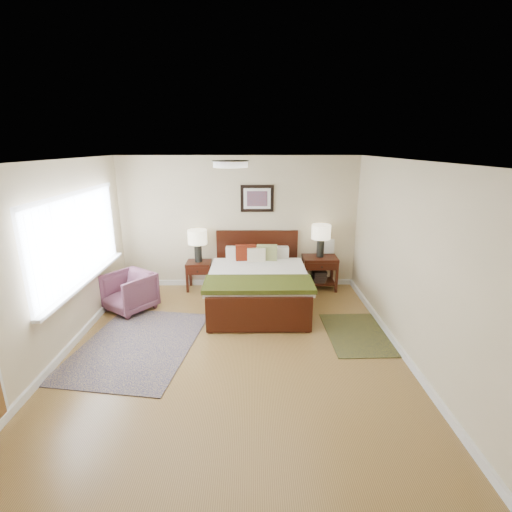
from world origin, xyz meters
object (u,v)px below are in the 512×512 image
nightstand_right (319,270)px  lamp_right (321,234)px  bed (258,277)px  rug_persian (138,344)px  armchair (129,292)px  lamp_left (198,240)px  nightstand_left (199,268)px

nightstand_right → lamp_right: (-0.00, 0.01, 0.69)m
bed → rug_persian: size_ratio=0.96×
lamp_right → armchair: (-3.34, -0.95, -0.75)m
lamp_left → armchair: lamp_left is taller
lamp_left → rug_persian: size_ratio=0.29×
lamp_left → nightstand_left: bearing=-90.0°
nightstand_right → lamp_left: bearing=179.7°
lamp_left → armchair: size_ratio=0.85×
bed → lamp_left: (-1.11, 0.77, 0.48)m
armchair → rug_persian: bearing=-31.7°
nightstand_right → lamp_right: lamp_right is taller
lamp_left → lamp_right: 2.31m
bed → armchair: bearing=-175.1°
lamp_left → lamp_right: size_ratio=1.00×
nightstand_left → lamp_right: (2.31, 0.02, 0.64)m
armchair → lamp_left: bearing=79.5°
lamp_right → bed: bearing=-147.2°
bed → rug_persian: bed is taller
nightstand_left → rug_persian: nightstand_left is taller
lamp_left → rug_persian: lamp_left is taller
bed → rug_persian: (-1.69, -1.34, -0.50)m
lamp_left → armchair: (-1.03, -0.95, -0.66)m
bed → nightstand_left: bed is taller
bed → lamp_right: bearing=32.8°
nightstand_left → lamp_left: (0.00, 0.02, 0.55)m
bed → armchair: size_ratio=2.84×
nightstand_right → rug_persian: (-2.89, -2.10, -0.38)m
lamp_left → rug_persian: (-0.58, -2.11, -0.98)m
rug_persian → nightstand_left: bearing=83.1°
bed → nightstand_left: size_ratio=3.70×
bed → armchair: 2.16m
lamp_right → rug_persian: bearing=-143.9°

